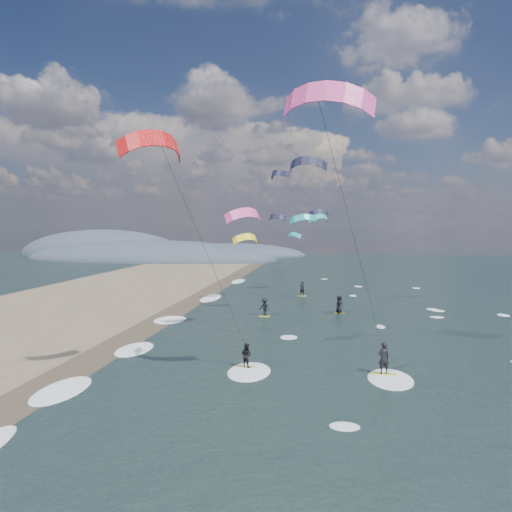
# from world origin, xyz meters

# --- Properties ---
(ground) EXTENTS (260.00, 260.00, 0.00)m
(ground) POSITION_xyz_m (0.00, 0.00, 0.00)
(ground) COLOR black
(ground) RESTS_ON ground
(wet_sand_strip) EXTENTS (3.00, 240.00, 0.00)m
(wet_sand_strip) POSITION_xyz_m (-12.00, 10.00, 0.00)
(wet_sand_strip) COLOR #382D23
(wet_sand_strip) RESTS_ON ground
(coastal_hills) EXTENTS (80.00, 41.00, 15.00)m
(coastal_hills) POSITION_xyz_m (-44.84, 107.86, 0.00)
(coastal_hills) COLOR #3D4756
(coastal_hills) RESTS_ON ground
(kitesurfer_near_a) EXTENTS (8.13, 9.04, 16.15)m
(kitesurfer_near_a) POSITION_xyz_m (3.54, 6.24, 12.56)
(kitesurfer_near_a) COLOR gold
(kitesurfer_near_a) RESTS_ON ground
(kitesurfer_near_b) EXTENTS (6.82, 9.00, 14.29)m
(kitesurfer_near_b) POSITION_xyz_m (-3.82, 7.40, 8.95)
(kitesurfer_near_b) COLOR gold
(kitesurfer_near_b) RESTS_ON ground
(far_kitesurfers) EXTENTS (8.45, 15.29, 1.86)m
(far_kitesurfers) POSITION_xyz_m (0.36, 32.71, 0.91)
(far_kitesurfers) COLOR gold
(far_kitesurfers) RESTS_ON ground
(bg_kite_field) EXTENTS (11.49, 73.58, 10.26)m
(bg_kite_field) POSITION_xyz_m (-0.83, 54.73, 10.89)
(bg_kite_field) COLOR black
(bg_kite_field) RESTS_ON ground
(shoreline_surf) EXTENTS (2.40, 79.40, 0.11)m
(shoreline_surf) POSITION_xyz_m (-10.80, 14.75, 0.00)
(shoreline_surf) COLOR white
(shoreline_surf) RESTS_ON ground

